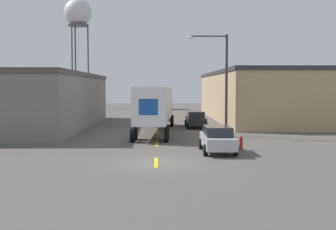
% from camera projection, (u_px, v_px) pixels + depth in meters
% --- Properties ---
extents(ground_plane, '(160.00, 160.00, 0.00)m').
position_uv_depth(ground_plane, '(156.00, 162.00, 22.01)').
color(ground_plane, '#56514C').
extents(road_centerline, '(0.20, 17.72, 0.01)m').
position_uv_depth(road_centerline, '(157.00, 143.00, 29.39)').
color(road_centerline, gold).
rests_on(road_centerline, ground_plane).
extents(warehouse_left, '(9.84, 25.28, 5.29)m').
position_uv_depth(warehouse_left, '(40.00, 100.00, 41.38)').
color(warehouse_left, slate).
rests_on(warehouse_left, ground_plane).
extents(warehouse_right, '(13.69, 29.85, 5.80)m').
position_uv_depth(warehouse_right, '(269.00, 95.00, 51.17)').
color(warehouse_right, tan).
rests_on(warehouse_right, ground_plane).
extents(semi_truck, '(3.57, 15.37, 3.96)m').
position_uv_depth(semi_truck, '(156.00, 105.00, 36.55)').
color(semi_truck, navy).
rests_on(semi_truck, ground_plane).
extents(parked_car_right_far, '(1.96, 4.43, 1.59)m').
position_uv_depth(parked_car_right_far, '(196.00, 119.00, 40.69)').
color(parked_car_right_far, black).
rests_on(parked_car_right_far, ground_plane).
extents(parked_car_right_near, '(1.96, 4.43, 1.59)m').
position_uv_depth(parked_car_right_near, '(217.00, 139.00, 25.37)').
color(parked_car_right_near, '#B2B2B7').
rests_on(parked_car_right_near, ground_plane).
extents(water_tower, '(5.20, 5.20, 20.64)m').
position_uv_depth(water_tower, '(78.00, 14.00, 79.66)').
color(water_tower, '#47474C').
rests_on(water_tower, ground_plane).
extents(street_lamp, '(3.25, 0.32, 8.09)m').
position_uv_depth(street_lamp, '(221.00, 77.00, 33.34)').
color(street_lamp, '#2D2D30').
rests_on(street_lamp, ground_plane).
extents(fire_hydrant, '(0.22, 0.22, 0.87)m').
position_uv_depth(fire_hydrant, '(241.00, 143.00, 26.43)').
color(fire_hydrant, red).
rests_on(fire_hydrant, ground_plane).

